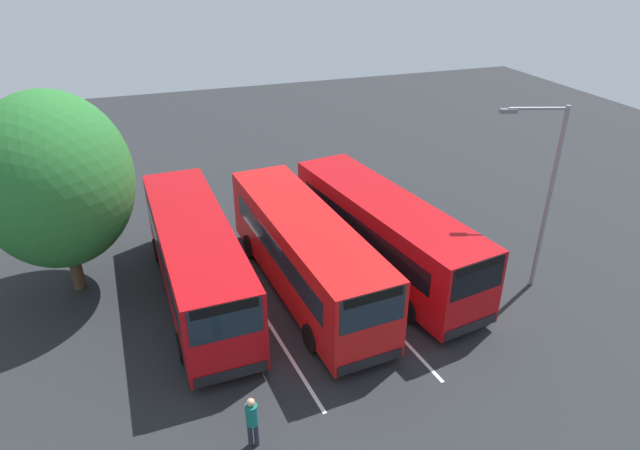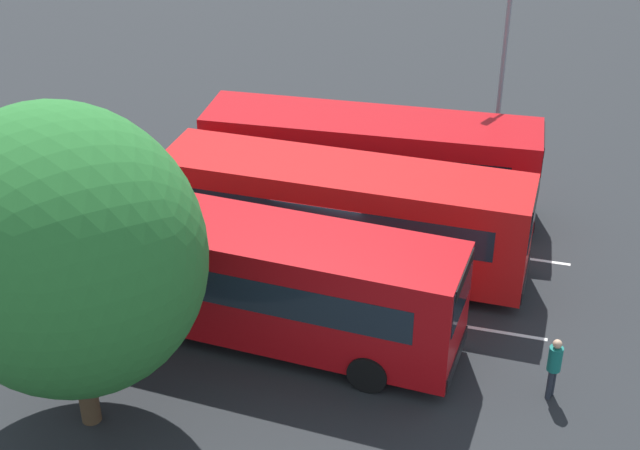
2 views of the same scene
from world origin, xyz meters
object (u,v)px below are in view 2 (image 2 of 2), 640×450
(pedestrian, at_px, (554,364))
(bus_center_right, at_px, (371,160))
(depot_tree, at_px, (64,252))
(street_lamp, at_px, (501,49))
(bus_center_left, at_px, (344,213))
(bus_far_left, at_px, (257,278))

(pedestrian, bearing_deg, bus_center_right, -28.04)
(bus_center_right, relative_size, depot_tree, 1.38)
(depot_tree, bearing_deg, street_lamp, 71.76)
(bus_center_left, distance_m, bus_center_right, 3.41)
(depot_tree, bearing_deg, bus_far_left, 63.43)
(bus_center_left, relative_size, street_lamp, 1.48)
(bus_far_left, height_order, street_lamp, street_lamp)
(bus_far_left, height_order, bus_center_left, same)
(pedestrian, xyz_separation_m, street_lamp, (-4.05, 11.62, 3.11))
(pedestrian, xyz_separation_m, depot_tree, (-9.40, -4.64, 3.49))
(bus_far_left, bearing_deg, pedestrian, 0.39)
(bus_center_left, height_order, pedestrian, bus_center_left)
(bus_far_left, distance_m, bus_center_right, 7.23)
(bus_far_left, bearing_deg, bus_center_right, 84.04)
(bus_center_right, relative_size, pedestrian, 6.43)
(bus_center_left, bearing_deg, pedestrian, -33.51)
(pedestrian, bearing_deg, street_lamp, -53.73)
(bus_center_left, height_order, depot_tree, depot_tree)
(pedestrian, bearing_deg, depot_tree, 43.34)
(bus_far_left, distance_m, pedestrian, 7.31)
(street_lamp, bearing_deg, depot_tree, -0.05)
(street_lamp, bearing_deg, pedestrian, 37.38)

